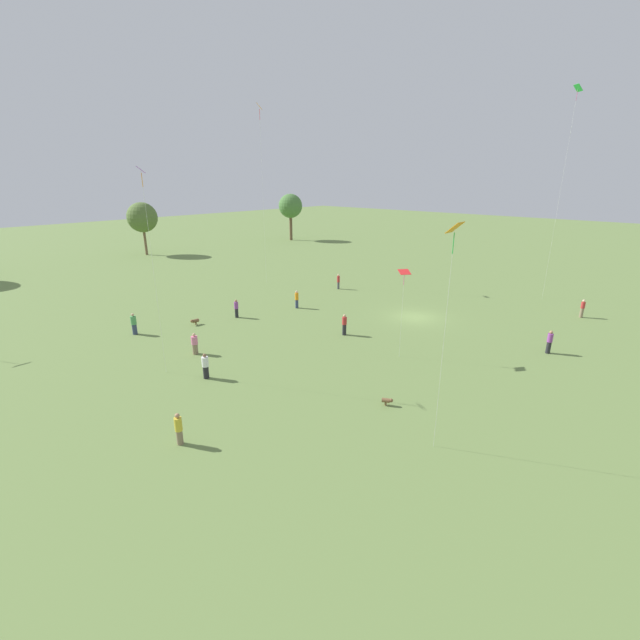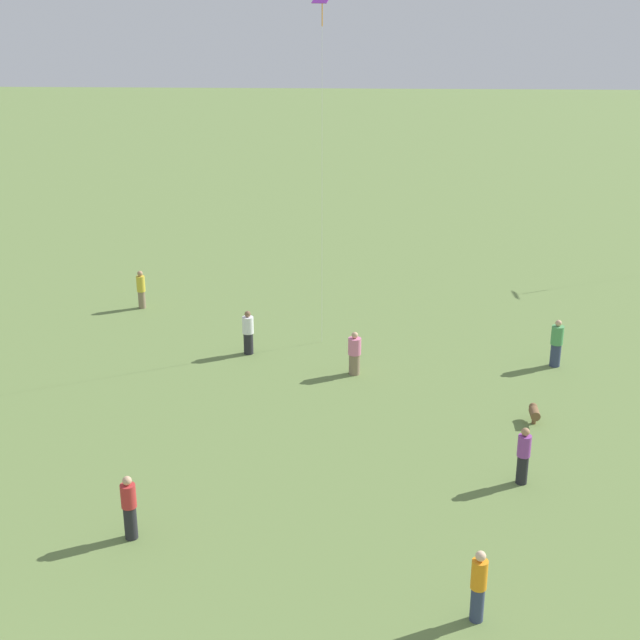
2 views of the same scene
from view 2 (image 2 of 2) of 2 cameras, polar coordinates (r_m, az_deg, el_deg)
The scene contains 9 objects.
person_0 at distance 34.53m, azimuth -4.62°, elevation -0.82°, with size 0.61×0.61×1.76m.
person_2 at distance 26.25m, azimuth 12.89°, elevation -8.47°, with size 0.50×0.50×1.76m.
person_4 at distance 40.20m, azimuth -11.38°, elevation 1.92°, with size 0.53×0.53×1.72m.
person_6 at distance 32.64m, azimuth 2.22°, elevation -2.17°, with size 0.66×0.66×1.65m.
person_7 at distance 20.90m, azimuth 10.11°, elevation -16.41°, with size 0.51×0.51×1.82m.
person_8 at distance 23.75m, azimuth -12.11°, elevation -11.67°, with size 0.45×0.45×1.81m.
person_9 at distance 34.43m, azimuth 14.90°, elevation -1.47°, with size 0.58×0.58×1.84m.
kite_3 at distance 33.33m, azimuth 0.14°, elevation 18.08°, with size 0.71×0.76×13.26m.
dog_1 at distance 30.06m, azimuth 13.54°, elevation -5.74°, with size 0.79×0.33×0.56m.
Camera 2 is at (11.11, 7.71, 13.33)m, focal length 50.00 mm.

